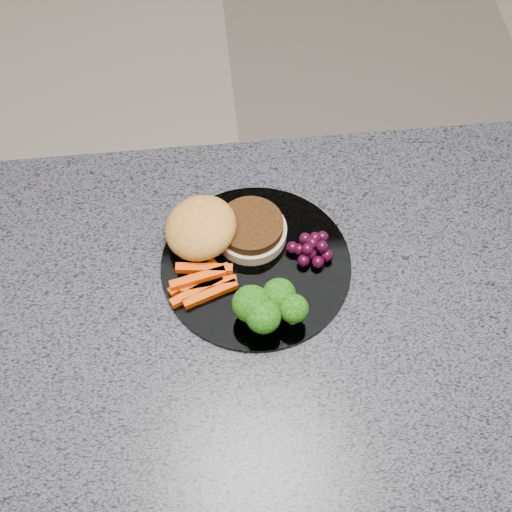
{
  "coord_description": "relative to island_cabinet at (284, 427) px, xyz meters",
  "views": [
    {
      "loc": [
        -0.1,
        -0.42,
        1.74
      ],
      "look_at": [
        -0.05,
        0.08,
        0.93
      ],
      "focal_mm": 50.0,
      "sensor_mm": 36.0,
      "label": 1
    }
  ],
  "objects": [
    {
      "name": "countertop",
      "position": [
        0.0,
        0.0,
        0.45
      ],
      "size": [
        1.2,
        0.6,
        0.04
      ],
      "primitive_type": "cube",
      "color": "#4B4B55",
      "rests_on": "island_cabinet"
    },
    {
      "name": "carrot_sticks",
      "position": [
        -0.12,
        0.05,
        0.48
      ],
      "size": [
        0.09,
        0.07,
        0.02
      ],
      "rotation": [
        0.0,
        0.0,
        -0.04
      ],
      "color": "#DE4003",
      "rests_on": "plate"
    },
    {
      "name": "island_cabinet",
      "position": [
        0.0,
        0.0,
        0.0
      ],
      "size": [
        1.2,
        0.6,
        0.86
      ],
      "primitive_type": "cube",
      "color": "brown",
      "rests_on": "ground"
    },
    {
      "name": "plate",
      "position": [
        -0.05,
        0.08,
        0.47
      ],
      "size": [
        0.26,
        0.26,
        0.01
      ],
      "primitive_type": "cylinder",
      "color": "white",
      "rests_on": "countertop"
    },
    {
      "name": "room",
      "position": [
        0.0,
        0.0,
        0.92
      ],
      "size": [
        4.02,
        4.02,
        2.7
      ],
      "color": "#AA9E8F",
      "rests_on": "ground"
    },
    {
      "name": "grape_bunch",
      "position": [
        0.03,
        0.09,
        0.49
      ],
      "size": [
        0.06,
        0.06,
        0.03
      ],
      "rotation": [
        0.0,
        0.0,
        0.36
      ],
      "color": "black",
      "rests_on": "plate"
    },
    {
      "name": "broccoli",
      "position": [
        -0.04,
        -0.01,
        0.51
      ],
      "size": [
        0.1,
        0.07,
        0.06
      ],
      "rotation": [
        0.0,
        0.0,
        0.1
      ],
      "color": "#50812E",
      "rests_on": "plate"
    },
    {
      "name": "burger",
      "position": [
        -0.09,
        0.12,
        0.5
      ],
      "size": [
        0.18,
        0.12,
        0.05
      ],
      "rotation": [
        0.0,
        0.0,
        0.14
      ],
      "color": "#C7B18C",
      "rests_on": "plate"
    }
  ]
}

